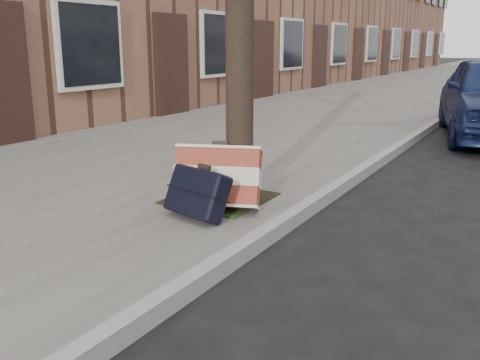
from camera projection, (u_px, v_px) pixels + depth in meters
The scene contains 5 objects.
ground at pixel (406, 320), 3.04m from camera, with size 120.00×120.00×0.00m, color black.
near_sidewalk at pixel (400, 90), 17.40m from camera, with size 5.00×70.00×0.12m, color gray.
dirt_patch at pixel (220, 198), 4.98m from camera, with size 0.85×0.85×0.01m, color black.
suitcase_red at pixel (218, 178), 4.62m from camera, with size 0.73×0.20×0.52m, color maroon.
suitcase_navy at pixel (197, 192), 4.39m from camera, with size 0.56×0.18×0.40m, color black.
Camera 1 is at (0.55, -2.85, 1.53)m, focal length 40.00 mm.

